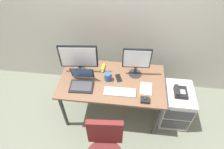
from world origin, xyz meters
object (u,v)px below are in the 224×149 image
file_cabinet (175,105)px  cell_phone (119,78)px  monitor_main (79,58)px  paper_notepad (146,89)px  laptop (82,81)px  trackball_mouse (145,100)px  keyboard (120,92)px  desk_phone (180,92)px  monitor_side (137,61)px  coffee_mug (108,77)px  banana (103,68)px

file_cabinet → cell_phone: size_ratio=4.24×
monitor_main → paper_notepad: size_ratio=2.49×
laptop → trackball_mouse: laptop is taller
keyboard → desk_phone: bearing=13.0°
monitor_side → coffee_mug: bearing=-157.7°
laptop → banana: bearing=53.5°
monitor_main → cell_phone: (0.55, -0.07, -0.26)m
cell_phone → trackball_mouse: bearing=-64.4°
cell_phone → banana: (-0.24, 0.16, 0.02)m
keyboard → banana: (-0.28, 0.41, 0.01)m
monitor_side → trackball_mouse: 0.53m
keyboard → laptop: (-0.52, 0.09, 0.04)m
file_cabinet → banana: bearing=169.4°
keyboard → laptop: bearing=170.3°
paper_notepad → cell_phone: size_ratio=1.46×
trackball_mouse → coffee_mug: size_ratio=0.94×
monitor_main → keyboard: monitor_main is taller
monitor_side → paper_notepad: monitor_side is taller
file_cabinet → coffee_mug: coffee_mug is taller
monitor_main → cell_phone: bearing=-7.0°
coffee_mug → paper_notepad: (0.52, -0.11, -0.05)m
laptop → banana: (0.24, 0.32, -0.03)m
monitor_main → monitor_side: size_ratio=1.15×
file_cabinet → trackball_mouse: trackball_mouse is taller
banana → file_cabinet: bearing=-10.6°
laptop → cell_phone: bearing=19.0°
laptop → trackball_mouse: (0.84, -0.19, -0.03)m
trackball_mouse → keyboard: bearing=163.3°
file_cabinet → cell_phone: cell_phone is taller
file_cabinet → laptop: (-1.35, -0.12, 0.50)m
trackball_mouse → coffee_mug: (-0.51, 0.31, 0.04)m
desk_phone → banana: size_ratio=1.05×
laptop → paper_notepad: bearing=0.9°
desk_phone → laptop: laptop is taller
coffee_mug → paper_notepad: 0.54m
banana → paper_notepad: bearing=-26.7°
file_cabinet → trackball_mouse: bearing=-149.1°
laptop → banana: 0.40m
coffee_mug → file_cabinet: bearing=-0.2°
desk_phone → banana: banana is taller
monitor_main → laptop: monitor_main is taller
file_cabinet → coffee_mug: (-1.01, 0.00, 0.50)m
file_cabinet → trackball_mouse: (-0.51, -0.30, 0.47)m
monitor_main → paper_notepad: (0.93, -0.22, -0.26)m
desk_phone → coffee_mug: 1.02m
monitor_side → keyboard: (-0.18, -0.36, -0.24)m
monitor_side → cell_phone: monitor_side is taller
desk_phone → keyboard: keyboard is taller
cell_phone → keyboard: bearing=-101.4°
desk_phone → monitor_main: bearing=174.7°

